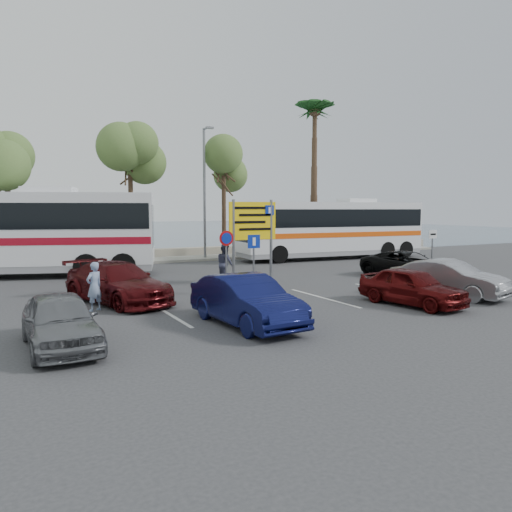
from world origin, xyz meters
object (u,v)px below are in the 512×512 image
car_red (412,287)px  pedestrian_near (94,286)px  car_blue (246,301)px  car_maroon (118,283)px  direction_sign (253,227)px  car_silver_a (60,321)px  coach_bus_right (332,231)px  pedestrian_far (225,263)px  coach_bus_left (6,236)px  street_lamp_right (205,186)px  car_silver_b (449,279)px  suv_black (408,265)px

car_red → pedestrian_near: size_ratio=2.40×
car_blue → car_maroon: (-2.40, 5.00, -0.00)m
pedestrian_near → car_maroon: bearing=-163.7°
direction_sign → car_silver_a: 10.95m
coach_bus_right → pedestrian_far: 12.34m
coach_bus_left → car_blue: 15.12m
street_lamp_right → coach_bus_left: street_lamp_right is taller
coach_bus_right → car_maroon: (-15.57, -8.98, -1.10)m
car_silver_b → car_blue: bearing=167.5°
suv_black → car_red: bearing=-145.9°
direction_sign → coach_bus_right: 11.98m
direction_sign → car_silver_b: (4.90, -6.13, -1.76)m
car_silver_b → car_maroon: bearing=141.7°
car_blue → car_red: 6.17m
coach_bus_left → pedestrian_near: 10.29m
car_silver_a → street_lamp_right: bearing=57.3°
direction_sign → car_blue: (-3.68, -6.70, -1.74)m
coach_bus_left → car_red: size_ratio=3.70×
car_maroon → car_red: car_maroon is taller
car_blue → car_silver_b: bearing=-0.3°
coach_bus_left → pedestrian_far: 10.63m
coach_bus_right → car_silver_a: (-17.97, -13.98, -1.15)m
street_lamp_right → suv_black: bearing=-66.2°
street_lamp_right → pedestrian_near: 16.27m
pedestrian_far → pedestrian_near: bearing=119.1°
direction_sign → pedestrian_far: (-0.95, 0.77, -1.57)m
street_lamp_right → car_blue: street_lamp_right is taller
street_lamp_right → pedestrian_far: bearing=-107.1°
direction_sign → car_silver_a: size_ratio=0.95×
pedestrian_far → car_red: bearing=-155.7°
car_red → suv_black: (4.80, 5.00, -0.02)m
street_lamp_right → suv_black: (5.30, -12.02, -3.98)m
car_red → pedestrian_near: pedestrian_near is taller
coach_bus_right → car_blue: size_ratio=2.98×
street_lamp_right → car_silver_b: bearing=-80.0°
coach_bus_right → car_maroon: bearing=-150.0°
street_lamp_right → car_silver_b: street_lamp_right is taller
coach_bus_right → car_silver_b: (-4.59, -13.42, -1.12)m
car_maroon → direction_sign: bearing=-3.3°
coach_bus_right → car_maroon: coach_bus_right is taller
suv_black → car_silver_b: size_ratio=1.09×
street_lamp_right → car_silver_b: size_ratio=1.96×
pedestrian_near → car_silver_b: bearing=134.1°
pedestrian_near → pedestrian_far: bearing=179.8°
car_red → car_silver_b: car_silver_b is taller
coach_bus_left → car_silver_a: 14.08m
suv_black → car_silver_a: bearing=-174.4°
pedestrian_far → coach_bus_left: bearing=51.4°
coach_bus_right → suv_black: coach_bus_right is taller
car_maroon → pedestrian_far: bearing=6.8°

